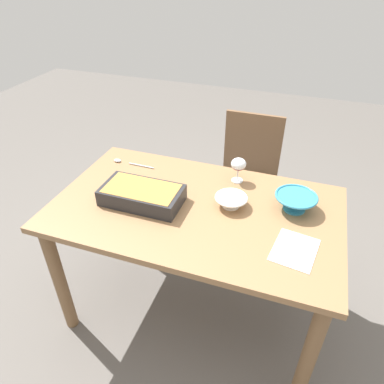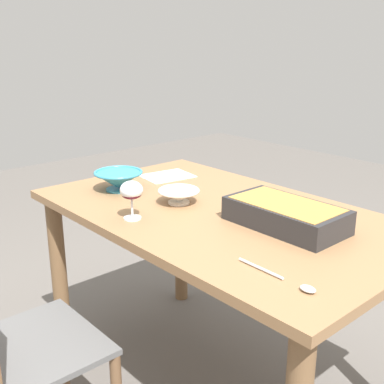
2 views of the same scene
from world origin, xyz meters
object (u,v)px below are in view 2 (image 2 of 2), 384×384
object	(u,v)px
wine_glass	(131,192)
napkin	(167,176)
casserole_dish	(286,214)
small_bowl	(119,179)
chair	(7,342)
serving_spoon	(290,281)
mixing_bowl	(179,195)
dining_table	(219,240)

from	to	relation	value
wine_glass	napkin	xyz separation A→B (m)	(-0.35, 0.44, -0.10)
wine_glass	casserole_dish	distance (m)	0.53
casserole_dish	small_bowl	xyz separation A→B (m)	(-0.72, -0.19, 0.00)
chair	casserole_dish	xyz separation A→B (m)	(0.37, 0.83, 0.31)
chair	casserole_dish	bearing A→B (deg)	65.58
wine_glass	small_bowl	world-z (taller)	wine_glass
small_bowl	napkin	size ratio (longest dim) A/B	0.93
casserole_dish	serving_spoon	distance (m)	0.41
casserole_dish	small_bowl	world-z (taller)	same
mixing_bowl	dining_table	bearing A→B (deg)	20.14
wine_glass	casserole_dish	xyz separation A→B (m)	(0.40, 0.34, -0.05)
small_bowl	serving_spoon	xyz separation A→B (m)	(0.98, -0.12, -0.04)
small_bowl	serving_spoon	size ratio (longest dim) A/B	0.78
mixing_bowl	napkin	distance (m)	0.39
serving_spoon	napkin	bearing A→B (deg)	157.98
dining_table	casserole_dish	size ratio (longest dim) A/B	3.55
small_bowl	serving_spoon	bearing A→B (deg)	-7.19
mixing_bowl	small_bowl	distance (m)	0.30
small_bowl	napkin	world-z (taller)	small_bowl
dining_table	chair	world-z (taller)	chair
serving_spoon	napkin	distance (m)	1.09
chair	napkin	size ratio (longest dim) A/B	4.21
dining_table	mixing_bowl	bearing A→B (deg)	-159.86
chair	casserole_dish	world-z (taller)	chair
serving_spoon	dining_table	bearing A→B (deg)	153.53
small_bowl	serving_spoon	world-z (taller)	small_bowl
wine_glass	small_bowl	xyz separation A→B (m)	(-0.32, 0.15, -0.05)
dining_table	mixing_bowl	distance (m)	0.23
serving_spoon	napkin	world-z (taller)	serving_spoon
casserole_dish	wine_glass	bearing A→B (deg)	-139.48
serving_spoon	casserole_dish	bearing A→B (deg)	129.88
small_bowl	serving_spoon	distance (m)	0.98
wine_glass	napkin	distance (m)	0.57
wine_glass	mixing_bowl	size ratio (longest dim) A/B	0.87
mixing_bowl	serving_spoon	size ratio (longest dim) A/B	0.62
chair	napkin	distance (m)	1.03
dining_table	small_bowl	xyz separation A→B (m)	(-0.45, -0.14, 0.16)
chair	mixing_bowl	world-z (taller)	chair
dining_table	serving_spoon	xyz separation A→B (m)	(0.52, -0.26, 0.12)
mixing_bowl	small_bowl	xyz separation A→B (m)	(-0.29, -0.08, 0.01)
napkin	casserole_dish	bearing A→B (deg)	-7.39
chair	wine_glass	xyz separation A→B (m)	(-0.02, 0.48, 0.36)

